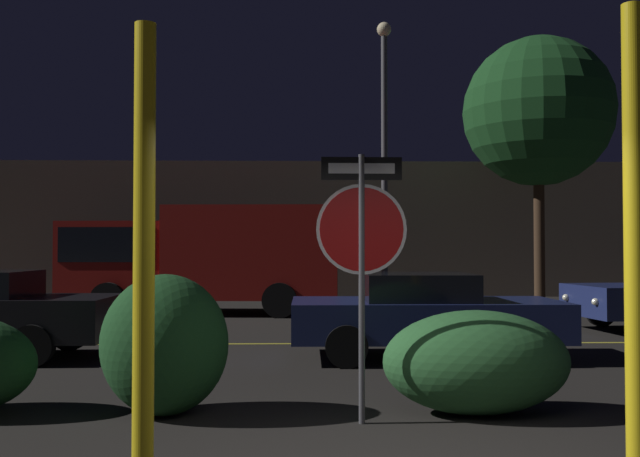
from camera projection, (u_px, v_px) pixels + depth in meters
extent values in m
cube|color=gold|center=(343.00, 343.00, 12.40)|extent=(33.39, 0.12, 0.01)
cylinder|color=#4C4C51|center=(362.00, 288.00, 6.80)|extent=(0.06, 0.06, 2.57)
cylinder|color=white|center=(362.00, 229.00, 6.82)|extent=(0.87, 0.02, 0.87)
cylinder|color=#B71414|center=(362.00, 229.00, 6.82)|extent=(0.81, 0.03, 0.81)
cube|color=black|center=(362.00, 169.00, 6.83)|extent=(0.78, 0.03, 0.22)
cube|color=white|center=(362.00, 169.00, 6.83)|extent=(0.64, 0.04, 0.10)
cylinder|color=yellow|center=(144.00, 266.00, 4.53)|extent=(0.14, 0.14, 3.11)
cylinder|color=yellow|center=(634.00, 243.00, 5.04)|extent=(0.15, 0.15, 3.42)
ellipsoid|color=#1E4C23|center=(165.00, 344.00, 7.12)|extent=(1.27, 1.15, 1.41)
ellipsoid|color=#2D6633|center=(476.00, 362.00, 7.16)|extent=(1.89, 1.15, 1.04)
cylinder|color=black|center=(33.00, 346.00, 9.95)|extent=(0.60, 0.20, 0.60)
cylinder|color=black|center=(70.00, 332.00, 11.58)|extent=(0.60, 0.20, 0.60)
cube|color=navy|center=(426.00, 319.00, 10.81)|extent=(4.06, 1.87, 0.57)
cube|color=black|center=(418.00, 287.00, 10.82)|extent=(1.63, 1.59, 0.41)
cylinder|color=black|center=(493.00, 331.00, 11.70)|extent=(0.60, 0.20, 0.60)
cylinder|color=black|center=(526.00, 346.00, 9.94)|extent=(0.60, 0.20, 0.60)
cylinder|color=black|center=(341.00, 331.00, 11.66)|extent=(0.60, 0.20, 0.60)
cylinder|color=black|center=(346.00, 346.00, 9.90)|extent=(0.60, 0.20, 0.60)
sphere|color=#F4EFCC|center=(548.00, 314.00, 11.41)|extent=(0.14, 0.14, 0.14)
sphere|color=#F4EFCC|center=(574.00, 321.00, 10.27)|extent=(0.14, 0.14, 0.14)
cylinder|color=black|center=(601.00, 312.00, 15.17)|extent=(0.62, 0.26, 0.60)
sphere|color=#F4EFCC|center=(595.00, 302.00, 13.55)|extent=(0.14, 0.14, 0.14)
sphere|color=#F4EFCC|center=(566.00, 297.00, 14.73)|extent=(0.14, 0.14, 0.14)
cube|color=maroon|center=(121.00, 260.00, 18.28)|extent=(2.73, 2.42, 1.93)
cube|color=black|center=(121.00, 245.00, 18.29)|extent=(2.47, 2.45, 0.85)
cube|color=maroon|center=(254.00, 252.00, 18.18)|extent=(4.39, 2.65, 2.31)
cylinder|color=black|center=(108.00, 300.00, 17.08)|extent=(0.85, 0.32, 0.84)
cylinder|color=black|center=(136.00, 294.00, 19.41)|extent=(0.85, 0.32, 0.84)
cylinder|color=black|center=(280.00, 300.00, 16.97)|extent=(0.85, 0.32, 0.84)
cylinder|color=black|center=(287.00, 294.00, 19.30)|extent=(0.85, 0.32, 0.84)
cylinder|color=#4C4C51|center=(384.00, 174.00, 18.20)|extent=(0.16, 0.16, 7.10)
sphere|color=#F9E5B2|center=(384.00, 29.00, 18.31)|extent=(0.37, 0.37, 0.37)
cylinder|color=#422D1E|center=(539.00, 234.00, 21.28)|extent=(0.32, 0.32, 4.15)
sphere|color=#19471E|center=(538.00, 112.00, 21.38)|extent=(4.48, 4.48, 4.48)
cube|color=#7A6B5B|center=(298.00, 231.00, 26.53)|extent=(27.89, 4.77, 4.63)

